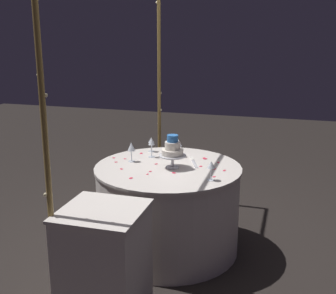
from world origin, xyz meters
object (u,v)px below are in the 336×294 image
object	(u,v)px
decorative_arch	(118,72)
wine_glass_3	(152,143)
tiered_cake	(172,150)
wine_glass_4	(131,147)
main_table	(168,208)
side_table	(104,261)
cake_knife	(194,162)
wine_glass_1	(151,141)
wine_glass_0	(178,144)
wine_glass_2	(211,166)

from	to	relation	value
decorative_arch	wine_glass_3	size ratio (longest dim) A/B	13.41
tiered_cake	wine_glass_4	size ratio (longest dim) A/B	1.62
main_table	side_table	xyz separation A→B (m)	(-0.95, 0.16, -0.00)
wine_glass_3	cake_knife	xyz separation A→B (m)	(-0.05, -0.39, -0.12)
wine_glass_4	cake_knife	world-z (taller)	wine_glass_4
wine_glass_1	cake_knife	world-z (taller)	wine_glass_1
side_table	wine_glass_4	world-z (taller)	wine_glass_4
wine_glass_0	cake_knife	size ratio (longest dim) A/B	0.56
tiered_cake	cake_knife	distance (m)	0.28
side_table	wine_glass_2	world-z (taller)	wine_glass_2
tiered_cake	wine_glass_2	distance (m)	0.42
main_table	side_table	world-z (taller)	main_table
wine_glass_0	wine_glass_2	world-z (taller)	wine_glass_0
wine_glass_1	wine_glass_2	world-z (taller)	wine_glass_2
cake_knife	wine_glass_1	bearing A→B (deg)	64.27
cake_knife	wine_glass_3	bearing A→B (deg)	83.10
side_table	wine_glass_0	xyz separation A→B (m)	(1.26, -0.17, 0.49)
side_table	tiered_cake	size ratio (longest dim) A/B	2.69
tiered_cake	wine_glass_0	world-z (taller)	tiered_cake
wine_glass_1	cake_knife	distance (m)	0.50
tiered_cake	wine_glass_0	size ratio (longest dim) A/B	1.73
wine_glass_0	tiered_cake	bearing A→B (deg)	-173.78
side_table	wine_glass_0	world-z (taller)	wine_glass_0
decorative_arch	wine_glass_4	distance (m)	0.64
main_table	side_table	size ratio (longest dim) A/B	1.65
wine_glass_2	cake_knife	distance (m)	0.48
side_table	cake_knife	distance (m)	1.23
wine_glass_2	cake_knife	size ratio (longest dim) A/B	0.52
wine_glass_2	wine_glass_3	xyz separation A→B (m)	(0.46, 0.61, 0.02)
wine_glass_3	side_table	bearing A→B (deg)	-177.30
main_table	wine_glass_4	bearing A→B (deg)	81.66
decorative_arch	wine_glass_0	size ratio (longest dim) A/B	14.58
tiered_cake	wine_glass_1	xyz separation A→B (m)	(0.41, 0.32, -0.05)
tiered_cake	cake_knife	world-z (taller)	tiered_cake
wine_glass_1	wine_glass_3	xyz separation A→B (m)	(-0.17, -0.06, 0.03)
wine_glass_0	wine_glass_2	size ratio (longest dim) A/B	1.07
main_table	cake_knife	size ratio (longest dim) A/B	4.28
side_table	tiered_cake	xyz separation A→B (m)	(0.93, -0.20, 0.52)
wine_glass_1	wine_glass_3	distance (m)	0.18
wine_glass_2	wine_glass_3	bearing A→B (deg)	53.46
decorative_arch	side_table	distance (m)	1.50
decorative_arch	tiered_cake	bearing A→B (deg)	-92.13
decorative_arch	side_table	bearing A→B (deg)	-164.64
wine_glass_0	wine_glass_2	distance (m)	0.66
tiered_cake	wine_glass_3	size ratio (longest dim) A/B	1.59
wine_glass_0	wine_glass_3	distance (m)	0.24
wine_glass_0	wine_glass_4	bearing A→B (deg)	126.57
wine_glass_0	wine_glass_3	bearing A→B (deg)	109.89
tiered_cake	wine_glass_0	xyz separation A→B (m)	(0.32, 0.04, -0.03)
main_table	tiered_cake	world-z (taller)	tiered_cake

